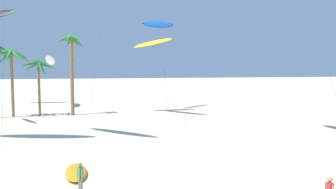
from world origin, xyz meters
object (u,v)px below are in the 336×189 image
at_px(palm_tree_2, 12,60).
at_px(flying_kite_4, 50,60).
at_px(grounded_kite_1, 76,172).
at_px(palm_tree_3, 39,70).
at_px(palm_tree_4, 72,52).
at_px(flying_kite_9, 152,43).
at_px(flying_kite_6, 158,24).
at_px(person_near_right, 80,178).

bearing_deg(palm_tree_2, flying_kite_4, 72.79).
relative_size(flying_kite_4, grounded_kite_1, 3.03).
height_order(palm_tree_3, palm_tree_4, palm_tree_4).
bearing_deg(flying_kite_9, flying_kite_6, 74.02).
height_order(palm_tree_4, grounded_kite_1, palm_tree_4).
relative_size(flying_kite_9, grounded_kite_1, 2.90).
bearing_deg(palm_tree_4, flying_kite_4, 111.23).
height_order(palm_tree_2, flying_kite_9, flying_kite_9).
relative_size(palm_tree_3, person_near_right, 4.12).
relative_size(flying_kite_4, flying_kite_6, 0.90).
bearing_deg(person_near_right, palm_tree_3, 102.46).
xyz_separation_m(grounded_kite_1, person_near_right, (0.46, -3.47, 0.71)).
height_order(flying_kite_6, person_near_right, flying_kite_6).
relative_size(palm_tree_4, flying_kite_4, 0.88).
xyz_separation_m(palm_tree_2, palm_tree_4, (6.76, 0.36, 0.94)).
relative_size(flying_kite_4, flying_kite_9, 1.04).
bearing_deg(grounded_kite_1, palm_tree_2, 109.47).
relative_size(palm_tree_2, palm_tree_4, 0.81).
xyz_separation_m(flying_kite_6, grounded_kite_1, (-9.11, -29.34, -11.36)).
distance_m(palm_tree_3, person_near_right, 29.74).
distance_m(flying_kite_4, flying_kite_6, 16.54).
xyz_separation_m(flying_kite_9, grounded_kite_1, (-7.45, -23.51, -8.53)).
bearing_deg(flying_kite_6, flying_kite_9, -105.98).
bearing_deg(person_near_right, flying_kite_6, 75.22).
bearing_deg(flying_kite_4, flying_kite_9, -40.52).
bearing_deg(palm_tree_2, person_near_right, -71.92).
bearing_deg(palm_tree_3, person_near_right, -77.54).
distance_m(flying_kite_6, person_near_right, 35.56).
distance_m(palm_tree_4, person_near_right, 29.61).
relative_size(palm_tree_4, flying_kite_6, 0.79).
height_order(palm_tree_4, person_near_right, palm_tree_4).
bearing_deg(flying_kite_4, grounded_kite_1, -80.63).
distance_m(flying_kite_4, grounded_kite_1, 35.85).
bearing_deg(palm_tree_3, flying_kite_6, 15.41).
relative_size(flying_kite_6, person_near_right, 7.59).
relative_size(palm_tree_4, person_near_right, 6.01).
bearing_deg(palm_tree_4, grounded_kite_1, -85.39).
distance_m(palm_tree_3, grounded_kite_1, 26.44).
distance_m(palm_tree_4, flying_kite_6, 12.50).
relative_size(flying_kite_6, grounded_kite_1, 3.36).
bearing_deg(palm_tree_2, palm_tree_4, 3.05).
bearing_deg(flying_kite_4, palm_tree_2, -107.21).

